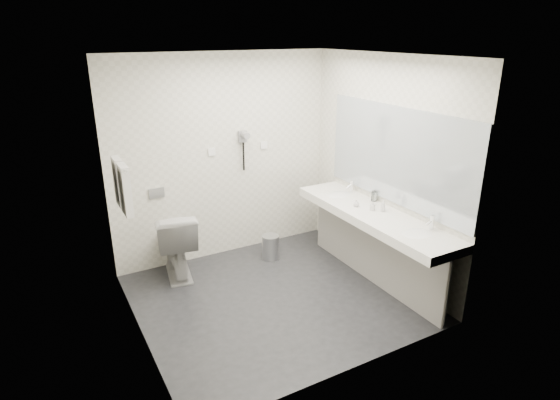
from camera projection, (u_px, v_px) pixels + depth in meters
floor at (275, 298)px, 4.99m from camera, size 2.80×2.80×0.00m
ceiling at (274, 56)px, 4.13m from camera, size 2.80×2.80×0.00m
wall_back at (223, 158)px, 5.63m from camera, size 2.80×0.00×2.80m
wall_front at (356, 236)px, 3.50m from camera, size 2.80×0.00×2.80m
wall_left at (129, 214)px, 3.92m from camera, size 0.00×2.60×2.60m
wall_right at (383, 169)px, 5.20m from camera, size 0.00×2.60×2.60m
vanity_counter at (373, 216)px, 5.07m from camera, size 0.55×2.20×0.10m
vanity_panel at (372, 250)px, 5.23m from camera, size 0.03×2.15×0.75m
vanity_post_near at (446, 293)px, 4.39m from camera, size 0.06×0.06×0.75m
vanity_post_far at (323, 219)px, 6.09m from camera, size 0.06×0.06×0.75m
mirror at (396, 156)px, 4.96m from camera, size 0.02×2.20×1.05m
basin_near at (417, 235)px, 4.52m from camera, size 0.40×0.31×0.05m
basin_far at (338, 196)px, 5.59m from camera, size 0.40×0.31×0.05m
faucet_near at (432, 222)px, 4.58m from camera, size 0.04×0.04×0.15m
faucet_far at (352, 186)px, 5.65m from camera, size 0.04×0.04×0.15m
soap_bottle_a at (373, 206)px, 5.07m from camera, size 0.06×0.06×0.10m
soap_bottle_b at (356, 203)px, 5.19m from camera, size 0.09×0.09×0.08m
soap_bottle_c at (383, 206)px, 5.05m from camera, size 0.05×0.05×0.13m
glass_left at (374, 196)px, 5.35m from camera, size 0.08×0.08×0.12m
glass_right at (374, 196)px, 5.36m from camera, size 0.07×0.07×0.11m
toilet at (176, 242)px, 5.36m from camera, size 0.58×0.86×0.80m
flush_plate at (157, 193)px, 5.33m from camera, size 0.18×0.02×0.12m
pedal_bin at (271, 248)px, 5.81m from camera, size 0.24×0.24×0.30m
bin_lid at (270, 236)px, 5.75m from camera, size 0.21×0.21×0.02m
towel_rail at (118, 164)px, 4.30m from camera, size 0.02×0.62×0.02m
towel_near at (125, 190)px, 4.26m from camera, size 0.07×0.24×0.48m
towel_far at (119, 182)px, 4.49m from camera, size 0.07×0.24×0.48m
dryer_cradle at (243, 136)px, 5.63m from camera, size 0.10×0.04×0.14m
dryer_barrel at (245, 135)px, 5.57m from camera, size 0.08×0.14×0.08m
dryer_cord at (244, 157)px, 5.71m from camera, size 0.02×0.02×0.35m
switch_plate_a at (212, 152)px, 5.52m from camera, size 0.09×0.02×0.09m
switch_plate_b at (264, 145)px, 5.84m from camera, size 0.09×0.02×0.09m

